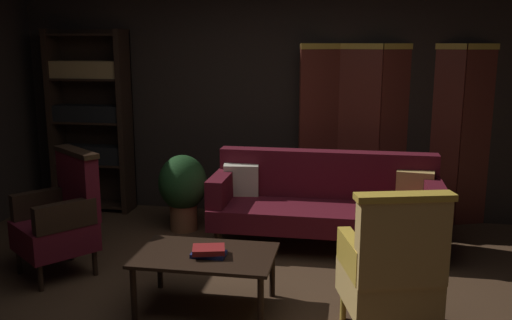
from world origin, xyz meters
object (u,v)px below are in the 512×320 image
object	(u,v)px
book_red_leather	(209,250)
folding_screen	(398,131)
bookshelf	(91,118)
armchair_gilt_accent	(392,270)
armchair_wing_left	(61,217)
coffee_table	(206,260)
velvet_couch	(325,199)
book_navy_cloth	(209,254)
potted_plant	(183,187)

from	to	relation	value
book_red_leather	folding_screen	bearing A→B (deg)	58.71
bookshelf	armchair_gilt_accent	world-z (taller)	bookshelf
armchair_wing_left	book_red_leather	size ratio (longest dim) A/B	4.56
coffee_table	armchair_gilt_accent	distance (m)	1.32
coffee_table	bookshelf	bearing A→B (deg)	131.00
velvet_couch	coffee_table	distance (m)	1.66
bookshelf	book_navy_cloth	xyz separation A→B (m)	(1.96, -2.25, -0.63)
velvet_couch	potted_plant	bearing A→B (deg)	172.64
potted_plant	book_navy_cloth	xyz separation A→B (m)	(0.72, -1.70, -0.02)
armchair_wing_left	book_red_leather	distance (m)	1.46
armchair_gilt_accent	potted_plant	xyz separation A→B (m)	(-1.98, 1.89, -0.04)
armchair_wing_left	potted_plant	xyz separation A→B (m)	(0.67, 1.24, -0.04)
book_navy_cloth	armchair_wing_left	bearing A→B (deg)	161.55
book_red_leather	potted_plant	bearing A→B (deg)	112.92
coffee_table	armchair_gilt_accent	xyz separation A→B (m)	(1.30, -0.23, 0.12)
bookshelf	book_navy_cloth	distance (m)	3.05
potted_plant	armchair_wing_left	bearing A→B (deg)	-118.44
armchair_wing_left	book_red_leather	bearing A→B (deg)	-18.45
bookshelf	armchair_wing_left	world-z (taller)	bookshelf
velvet_couch	coffee_table	size ratio (longest dim) A/B	2.12
potted_plant	book_navy_cloth	size ratio (longest dim) A/B	3.26
armchair_wing_left	book_navy_cloth	bearing A→B (deg)	-18.45
armchair_wing_left	book_red_leather	world-z (taller)	armchair_wing_left
bookshelf	coffee_table	world-z (taller)	bookshelf
armchair_gilt_accent	armchair_wing_left	distance (m)	2.73
coffee_table	armchair_wing_left	size ratio (longest dim) A/B	0.96
book_navy_cloth	folding_screen	bearing A→B (deg)	58.71
folding_screen	coffee_table	bearing A→B (deg)	-122.34
folding_screen	velvet_couch	xyz separation A→B (m)	(-0.72, -0.89, -0.53)
velvet_couch	book_navy_cloth	xyz separation A→B (m)	(-0.74, -1.51, -0.02)
book_navy_cloth	coffee_table	bearing A→B (deg)	130.37
folding_screen	book_red_leather	bearing A→B (deg)	-121.29
armchair_wing_left	velvet_couch	bearing A→B (deg)	26.18
folding_screen	armchair_wing_left	world-z (taller)	folding_screen
armchair_gilt_accent	armchair_wing_left	world-z (taller)	same
coffee_table	armchair_gilt_accent	bearing A→B (deg)	-10.19
armchair_gilt_accent	book_navy_cloth	bearing A→B (deg)	171.35
armchair_wing_left	book_navy_cloth	distance (m)	1.46
armchair_gilt_accent	book_red_leather	bearing A→B (deg)	171.35
folding_screen	coffee_table	distance (m)	2.86
velvet_couch	coffee_table	xyz separation A→B (m)	(-0.78, -1.47, -0.08)
potted_plant	book_red_leather	distance (m)	1.84
potted_plant	book_red_leather	bearing A→B (deg)	-67.08
velvet_couch	book_red_leather	xyz separation A→B (m)	(-0.74, -1.51, 0.02)
folding_screen	bookshelf	xyz separation A→B (m)	(-3.42, -0.15, 0.08)
velvet_couch	potted_plant	xyz separation A→B (m)	(-1.46, 0.19, 0.00)
armchair_wing_left	coffee_table	bearing A→B (deg)	-17.31
folding_screen	book_navy_cloth	bearing A→B (deg)	-121.29
velvet_couch	potted_plant	size ratio (longest dim) A/B	2.69
bookshelf	potted_plant	distance (m)	1.49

